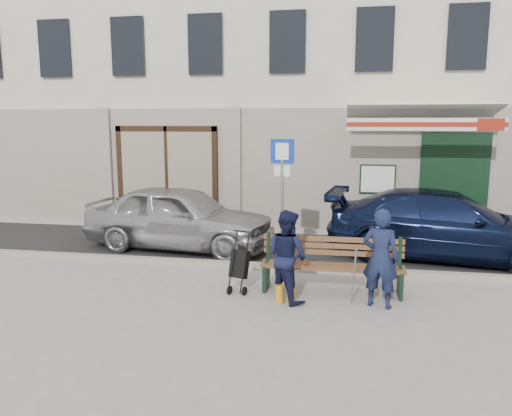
% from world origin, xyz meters
% --- Properties ---
extents(ground, '(80.00, 80.00, 0.00)m').
position_xyz_m(ground, '(0.00, 0.00, 0.00)').
color(ground, '#9E9991').
rests_on(ground, ground).
extents(asphalt_lane, '(60.00, 3.20, 0.01)m').
position_xyz_m(asphalt_lane, '(0.00, 3.10, 0.01)').
color(asphalt_lane, '#282828').
rests_on(asphalt_lane, ground).
extents(curb, '(60.00, 0.18, 0.12)m').
position_xyz_m(curb, '(0.00, 1.50, 0.06)').
color(curb, '#9E9384').
rests_on(curb, ground).
extents(building, '(20.00, 8.27, 10.00)m').
position_xyz_m(building, '(0.01, 8.45, 4.97)').
color(building, beige).
rests_on(building, ground).
extents(car_silver, '(4.47, 2.24, 1.46)m').
position_xyz_m(car_silver, '(-2.15, 2.78, 0.73)').
color(car_silver, '#B0B0B5').
rests_on(car_silver, ground).
extents(car_navy, '(5.15, 2.59, 1.43)m').
position_xyz_m(car_navy, '(3.62, 3.00, 0.72)').
color(car_navy, black).
rests_on(car_navy, ground).
extents(parking_sign, '(0.47, 0.13, 2.53)m').
position_xyz_m(parking_sign, '(0.31, 1.72, 1.68)').
color(parking_sign, gray).
rests_on(parking_sign, ground).
extents(bench, '(2.40, 1.17, 0.98)m').
position_xyz_m(bench, '(1.29, 0.40, 0.46)').
color(bench, brown).
rests_on(bench, ground).
extents(man, '(0.65, 0.52, 1.56)m').
position_xyz_m(man, '(2.08, -0.14, 0.78)').
color(man, '#151D3B').
rests_on(man, ground).
extents(woman, '(0.92, 0.89, 1.49)m').
position_xyz_m(woman, '(0.63, -0.14, 0.74)').
color(woman, '#121532').
rests_on(woman, ground).
extents(stroller, '(0.37, 0.47, 1.03)m').
position_xyz_m(stroller, '(-0.22, 0.17, 0.46)').
color(stroller, black).
rests_on(stroller, ground).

